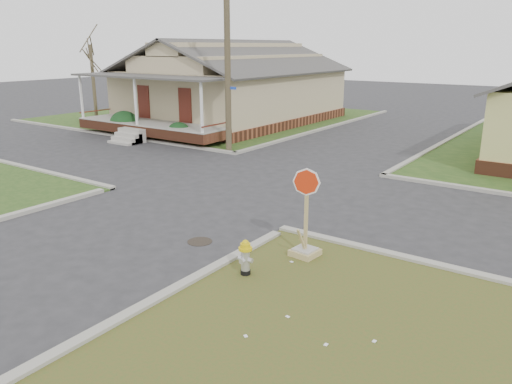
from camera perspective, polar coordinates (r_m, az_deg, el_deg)
The scene contains 11 objects.
ground at distance 14.79m, azimuth -11.58°, elevation -3.15°, with size 120.00×120.00×0.00m, color #2B2B2E.
verge_far_left at distance 36.33m, azimuth -5.22°, elevation 8.65°, with size 19.00×19.00×0.05m, color #254418.
curbs at distance 18.40m, azimuth -0.29°, elevation 1.06°, with size 80.00×40.00×0.12m, color #9B988C, non-canonical shape.
manhole at distance 13.01m, azimuth -6.44°, elevation -5.64°, with size 0.64×0.64×0.01m, color black.
corner_house at distance 33.19m, azimuth -2.77°, elevation 11.89°, with size 10.10×15.50×5.30m.
utility_pole at distance 23.39m, azimuth -3.29°, elevation 15.86°, with size 1.80×0.28×9.00m.
tree_far_left at distance 35.58m, azimuth -18.08°, elevation 11.78°, with size 0.22×0.22×4.90m, color #473C29.
fire_hydrant at distance 10.89m, azimuth -1.21°, elevation -7.26°, with size 0.30×0.30×0.81m.
stop_sign at distance 11.88m, azimuth 5.66°, elevation -5.16°, with size 0.61×0.59×2.15m.
hedge_left at distance 29.20m, azimuth -14.79°, elevation 7.58°, with size 1.62×1.33×1.24m, color #143719.
hedge_right at distance 26.30m, azimuth -8.80°, elevation 6.80°, with size 1.38×1.13×1.05m, color #143719.
Camera 1 is at (10.27, -9.47, 4.86)m, focal length 35.00 mm.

